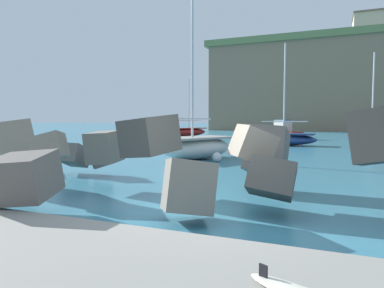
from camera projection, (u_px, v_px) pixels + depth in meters
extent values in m
plane|color=teal|center=(215.00, 216.00, 6.90)|extent=(400.00, 400.00, 0.00)
cube|color=#605B56|center=(267.00, 151.00, 9.29)|extent=(1.10, 1.43, 1.51)
cube|color=#605B56|center=(75.00, 155.00, 12.30)|extent=(0.81, 1.09, 0.95)
cube|color=#4C4944|center=(150.00, 136.00, 8.64)|extent=(1.37, 1.47, 1.10)
cube|color=gray|center=(50.00, 147.00, 8.55)|extent=(1.11, 1.01, 0.88)
cube|color=#605B56|center=(24.00, 177.00, 6.84)|extent=(1.39, 1.46, 1.07)
cube|color=gray|center=(15.00, 143.00, 9.80)|extent=(1.69, 1.49, 1.39)
cube|color=gray|center=(252.00, 146.00, 7.59)|extent=(1.22, 1.15, 0.96)
cube|color=slate|center=(104.00, 147.00, 9.47)|extent=(0.85, 0.94, 0.93)
cube|color=#605B56|center=(7.00, 150.00, 13.01)|extent=(1.60, 1.44, 1.56)
cube|color=#4C4944|center=(101.00, 159.00, 11.81)|extent=(1.14, 1.10, 0.77)
cube|color=slate|center=(188.00, 186.00, 6.47)|extent=(1.23, 1.36, 1.18)
cube|color=#4C4944|center=(272.00, 179.00, 6.89)|extent=(1.03, 1.05, 1.04)
cube|color=#3D3A38|center=(379.00, 137.00, 6.56)|extent=(1.22, 1.29, 1.24)
cube|color=black|center=(263.00, 271.00, 3.57)|extent=(0.10, 0.06, 0.14)
ellipsoid|color=navy|center=(278.00, 139.00, 26.62)|extent=(5.84, 2.40, 0.92)
cube|color=navy|center=(278.00, 134.00, 26.59)|extent=(5.37, 2.21, 0.10)
cylinder|color=silver|center=(285.00, 89.00, 26.17)|extent=(0.12, 0.12, 6.80)
cylinder|color=silver|center=(284.00, 122.00, 26.34)|extent=(3.45, 0.23, 0.08)
ellipsoid|color=maroon|center=(186.00, 132.00, 41.03)|extent=(4.01, 6.32, 1.00)
cube|color=maroon|center=(186.00, 128.00, 41.00)|extent=(3.69, 5.82, 0.10)
cylinder|color=silver|center=(189.00, 104.00, 41.12)|extent=(0.12, 0.12, 5.84)
cylinder|color=silver|center=(189.00, 120.00, 41.26)|extent=(1.66, 3.45, 0.08)
ellipsoid|color=maroon|center=(371.00, 138.00, 29.06)|extent=(2.20, 4.23, 0.79)
cube|color=maroon|center=(371.00, 134.00, 29.04)|extent=(2.02, 3.89, 0.10)
cylinder|color=silver|center=(373.00, 93.00, 28.52)|extent=(0.12, 0.12, 6.69)
cylinder|color=silver|center=(372.00, 123.00, 28.68)|extent=(0.30, 2.45, 0.08)
ellipsoid|color=beige|center=(197.00, 148.00, 17.08)|extent=(3.59, 4.64, 1.09)
cube|color=#9C9991|center=(197.00, 138.00, 17.04)|extent=(3.30, 4.27, 0.10)
cylinder|color=silver|center=(192.00, 61.00, 16.58)|extent=(0.12, 0.12, 7.32)
cylinder|color=silver|center=(192.00, 119.00, 16.76)|extent=(1.13, 2.31, 0.08)
ellipsoid|color=maroon|center=(280.00, 135.00, 35.93)|extent=(5.38, 5.34, 0.77)
cube|color=maroon|center=(280.00, 132.00, 35.91)|extent=(4.95, 4.92, 0.10)
cube|color=#B7B2A8|center=(283.00, 126.00, 35.45)|extent=(1.95, 1.94, 1.10)
cube|color=#334C5B|center=(283.00, 120.00, 35.41)|extent=(1.75, 1.75, 0.12)
sphere|color=silver|center=(217.00, 157.00, 15.92)|extent=(0.44, 0.44, 0.44)
sphere|color=silver|center=(220.00, 138.00, 33.29)|extent=(0.44, 0.44, 0.44)
cube|color=#B2ADA3|center=(373.00, 31.00, 70.94)|extent=(7.41, 7.86, 6.15)
cube|color=#66564C|center=(373.00, 15.00, 70.72)|extent=(7.78, 8.26, 0.30)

